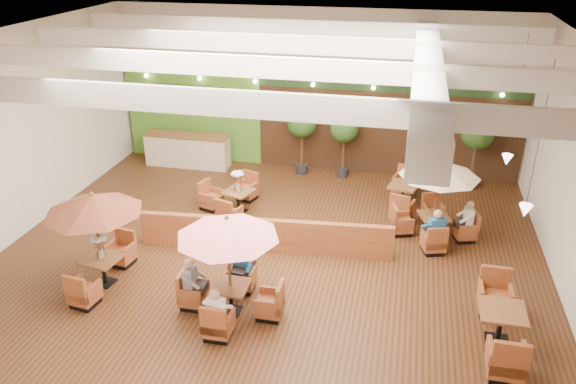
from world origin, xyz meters
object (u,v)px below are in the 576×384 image
(table_3, at_px, (231,198))
(table_4, at_px, (500,327))
(table_1, at_px, (228,247))
(table_2, at_px, (438,184))
(service_counter, at_px, (188,150))
(topiary_0, at_px, (302,126))
(table_0, at_px, (95,216))
(topiary_1, at_px, (344,131))
(table_5, at_px, (403,196))
(topiary_2, at_px, (477,136))
(diner_0, at_px, (217,307))
(diner_1, at_px, (242,261))
(diner_2, at_px, (192,278))
(booth_divider, at_px, (265,235))
(diner_3, at_px, (435,227))
(diner_4, at_px, (467,216))

(table_3, xyz_separation_m, table_4, (7.17, -4.53, -0.05))
(table_1, relative_size, table_2, 1.01)
(service_counter, distance_m, topiary_0, 4.28)
(table_0, distance_m, topiary_1, 9.02)
(table_5, xyz_separation_m, topiary_2, (2.14, 1.93, 1.42))
(topiary_1, bearing_deg, service_counter, -177.94)
(diner_0, relative_size, diner_1, 0.92)
(table_1, height_order, table_4, table_1)
(diner_0, xyz_separation_m, diner_2, (-0.88, 0.88, 0.01))
(diner_1, bearing_deg, table_1, 97.11)
(table_0, distance_m, diner_2, 2.68)
(table_1, distance_m, topiary_2, 9.86)
(booth_divider, relative_size, diner_2, 8.52)
(topiary_1, bearing_deg, table_2, -50.86)
(diner_0, height_order, diner_1, diner_1)
(table_3, height_order, topiary_1, topiary_1)
(service_counter, xyz_separation_m, table_1, (4.14, -7.88, 1.07))
(booth_divider, xyz_separation_m, table_1, (-0.06, -2.71, 1.19))
(booth_divider, xyz_separation_m, topiary_1, (1.36, 5.37, 1.18))
(table_1, distance_m, table_3, 5.12)
(table_0, xyz_separation_m, table_1, (3.30, -0.40, -0.17))
(diner_1, height_order, diner_2, diner_1)
(table_5, bearing_deg, topiary_1, 152.07)
(table_4, bearing_deg, service_counter, 142.35)
(diner_0, bearing_deg, table_4, 18.11)
(topiary_1, bearing_deg, diner_3, -56.54)
(topiary_1, height_order, diner_0, topiary_1)
(table_4, bearing_deg, topiary_0, 126.22)
(booth_divider, xyz_separation_m, diner_3, (4.33, 0.87, 0.30))
(table_1, xyz_separation_m, diner_4, (5.25, 4.42, -0.92))
(topiary_0, distance_m, diner_3, 6.38)
(booth_divider, height_order, table_1, table_1)
(table_1, bearing_deg, diner_2, 179.53)
(topiary_1, distance_m, diner_4, 5.37)
(table_0, distance_m, diner_1, 3.50)
(table_1, relative_size, table_4, 0.89)
(topiary_1, distance_m, diner_0, 9.11)
(diner_1, height_order, diner_4, diner_1)
(booth_divider, height_order, topiary_0, topiary_0)
(booth_divider, bearing_deg, table_4, -29.23)
(table_2, height_order, topiary_2, topiary_2)
(diner_1, bearing_deg, table_2, -134.03)
(table_5, distance_m, diner_0, 7.86)
(service_counter, height_order, table_5, service_counter)
(table_1, xyz_separation_m, diner_1, (-0.00, 0.88, -0.89))
(topiary_0, bearing_deg, table_1, -89.88)
(topiary_0, height_order, diner_2, topiary_0)
(table_0, bearing_deg, topiary_0, 74.60)
(table_1, bearing_deg, table_2, 44.68)
(diner_0, distance_m, diner_4, 7.46)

